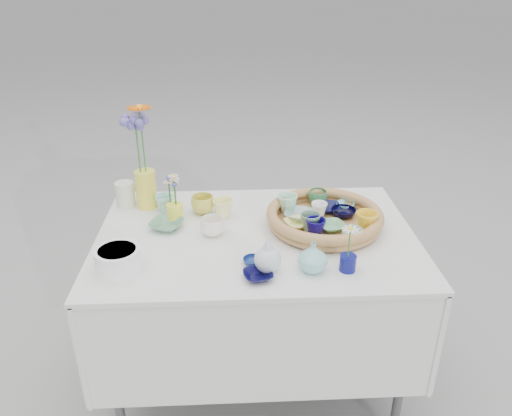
{
  "coord_description": "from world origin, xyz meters",
  "views": [
    {
      "loc": [
        -0.09,
        -1.73,
        1.73
      ],
      "look_at": [
        0.0,
        0.02,
        0.87
      ],
      "focal_mm": 35.0,
      "sensor_mm": 36.0,
      "label": 1
    }
  ],
  "objects_px": {
    "wicker_tray": "(324,218)",
    "tall_vase_yellow": "(146,189)",
    "display_table": "(256,377)",
    "bud_vase_seafoam": "(313,257)"
  },
  "relations": [
    {
      "from": "wicker_tray",
      "to": "tall_vase_yellow",
      "type": "distance_m",
      "value": 0.78
    },
    {
      "from": "wicker_tray",
      "to": "tall_vase_yellow",
      "type": "height_order",
      "value": "tall_vase_yellow"
    },
    {
      "from": "display_table",
      "to": "bud_vase_seafoam",
      "type": "bearing_deg",
      "value": -56.03
    },
    {
      "from": "wicker_tray",
      "to": "bud_vase_seafoam",
      "type": "relative_size",
      "value": 4.29
    },
    {
      "from": "bud_vase_seafoam",
      "to": "tall_vase_yellow",
      "type": "distance_m",
      "value": 0.85
    },
    {
      "from": "display_table",
      "to": "tall_vase_yellow",
      "type": "height_order",
      "value": "tall_vase_yellow"
    },
    {
      "from": "wicker_tray",
      "to": "display_table",
      "type": "bearing_deg",
      "value": -169.88
    },
    {
      "from": "wicker_tray",
      "to": "bud_vase_seafoam",
      "type": "xyz_separation_m",
      "value": [
        -0.1,
        -0.32,
        0.02
      ]
    },
    {
      "from": "wicker_tray",
      "to": "bud_vase_seafoam",
      "type": "height_order",
      "value": "bud_vase_seafoam"
    },
    {
      "from": "display_table",
      "to": "tall_vase_yellow",
      "type": "bearing_deg",
      "value": 149.75
    }
  ]
}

